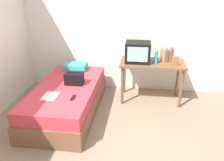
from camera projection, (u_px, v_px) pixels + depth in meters
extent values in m
plane|color=#84705B|center=(107.00, 146.00, 3.08)|extent=(8.00, 8.00, 0.00)
cube|color=silver|center=(122.00, 26.00, 4.39)|extent=(5.20, 0.10, 2.60)
cube|color=brown|center=(68.00, 104.00, 3.87)|extent=(1.00, 2.00, 0.30)
cube|color=#C63842|center=(67.00, 91.00, 3.77)|extent=(0.97, 1.94, 0.20)
cube|color=brown|center=(152.00, 63.00, 4.05)|extent=(1.16, 0.60, 0.04)
cylinder|color=brown|center=(122.00, 86.00, 4.05)|extent=(0.05, 0.05, 0.72)
cylinder|color=brown|center=(181.00, 89.00, 3.92)|extent=(0.05, 0.05, 0.72)
cylinder|color=brown|center=(124.00, 76.00, 4.49)|extent=(0.05, 0.05, 0.72)
cylinder|color=brown|center=(177.00, 79.00, 4.36)|extent=(0.05, 0.05, 0.72)
cube|color=black|center=(138.00, 52.00, 4.00)|extent=(0.44, 0.38, 0.36)
cube|color=#8CB2E0|center=(138.00, 54.00, 3.82)|extent=(0.35, 0.01, 0.26)
cylinder|color=#3399DB|center=(156.00, 57.00, 3.93)|extent=(0.06, 0.06, 0.23)
cube|color=#CC7233|center=(161.00, 54.00, 4.07)|extent=(0.03, 0.15, 0.23)
cube|color=gray|center=(163.00, 55.00, 4.07)|extent=(0.04, 0.14, 0.23)
cube|color=#337F47|center=(165.00, 55.00, 4.06)|extent=(0.02, 0.14, 0.23)
cube|color=#B72D33|center=(167.00, 55.00, 4.06)|extent=(0.04, 0.17, 0.22)
cube|color=#337F47|center=(169.00, 56.00, 4.06)|extent=(0.04, 0.13, 0.20)
cube|color=#B72D33|center=(172.00, 55.00, 4.05)|extent=(0.04, 0.16, 0.24)
cube|color=olive|center=(175.00, 61.00, 3.84)|extent=(0.11, 0.02, 0.16)
cube|color=#33A8B7|center=(76.00, 67.00, 4.41)|extent=(0.42, 0.30, 0.12)
cube|color=black|center=(74.00, 78.00, 3.75)|extent=(0.30, 0.20, 0.20)
cylinder|color=black|center=(74.00, 72.00, 3.71)|extent=(0.24, 0.02, 0.02)
cube|color=white|center=(50.00, 96.00, 3.37)|extent=(0.21, 0.29, 0.01)
cube|color=black|center=(73.00, 97.00, 3.31)|extent=(0.04, 0.16, 0.02)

